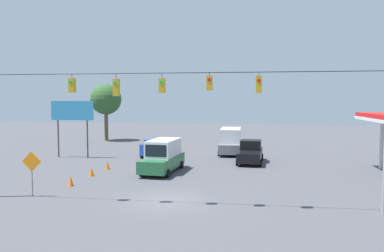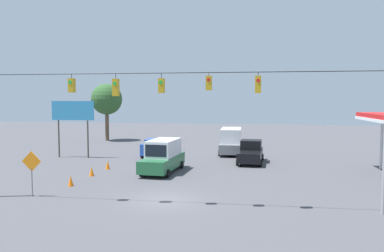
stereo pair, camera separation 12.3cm
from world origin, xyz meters
TOP-DOWN VIEW (x-y plane):
  - ground_plane at (0.00, 0.00)m, footprint 140.00×140.00m
  - overhead_signal_span at (-0.01, 0.98)m, footprint 24.00×0.38m
  - box_truck_green_withflow_mid at (2.13, -8.66)m, footprint 2.84×6.35m
  - sedan_blue_withflow_far at (4.89, -16.84)m, footprint 2.25×4.25m
  - box_truck_grey_oncoming_deep at (-3.06, -20.21)m, footprint 2.55×7.40m
  - pickup_truck_black_oncoming_far at (-5.15, -14.29)m, footprint 2.65×5.53m
  - traffic_cone_nearest at (7.37, -2.68)m, footprint 0.39×0.39m
  - traffic_cone_second at (7.32, -6.12)m, footprint 0.39×0.39m
  - traffic_cone_third at (7.13, -9.08)m, footprint 0.39×0.39m
  - roadside_billboard at (13.03, -14.80)m, footprint 4.56×0.16m
  - work_zone_sign at (8.45, 0.27)m, footprint 1.27×0.06m
  - tree_horizon_left at (15.50, -30.68)m, footprint 4.50×4.50m

SIDE VIEW (x-z plane):
  - ground_plane at x=0.00m, z-range 0.00..0.00m
  - traffic_cone_nearest at x=7.37m, z-range 0.00..0.75m
  - traffic_cone_second at x=7.32m, z-range 0.00..0.75m
  - traffic_cone_third at x=7.13m, z-range 0.00..0.75m
  - sedan_blue_withflow_far at x=4.89m, z-range 0.04..1.88m
  - pickup_truck_black_oncoming_far at x=-5.15m, z-range -0.08..2.04m
  - box_truck_green_withflow_mid at x=2.13m, z-range -0.01..2.67m
  - box_truck_grey_oncoming_deep at x=-3.06m, z-range -0.01..2.80m
  - work_zone_sign at x=8.45m, z-range 0.57..3.41m
  - roadside_billboard at x=13.03m, z-range 1.49..7.36m
  - overhead_signal_span at x=-0.01m, z-range 1.19..9.61m
  - tree_horizon_left at x=15.50m, z-range 1.85..10.16m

